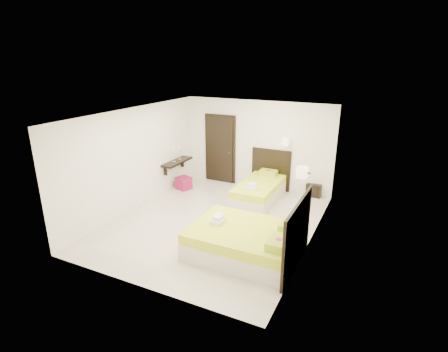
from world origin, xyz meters
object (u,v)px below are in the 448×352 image
at_px(bed_single, 260,189).
at_px(nightstand, 314,189).
at_px(ottoman, 184,183).
at_px(bed_double, 249,240).

height_order(bed_single, nightstand, bed_single).
xyz_separation_m(bed_single, nightstand, (1.31, 0.92, -0.11)).
bearing_deg(bed_single, ottoman, -173.78).
xyz_separation_m(bed_single, ottoman, (-2.33, -0.25, -0.11)).
distance_m(bed_single, nightstand, 1.60).
height_order(nightstand, ottoman, same).
xyz_separation_m(bed_double, nightstand, (0.50, 3.74, -0.13)).
bearing_deg(bed_double, nightstand, 82.32).
bearing_deg(nightstand, bed_single, -142.34).
height_order(bed_double, ottoman, bed_double).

